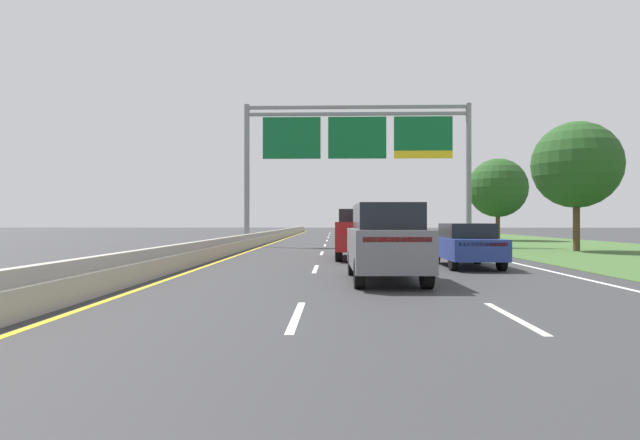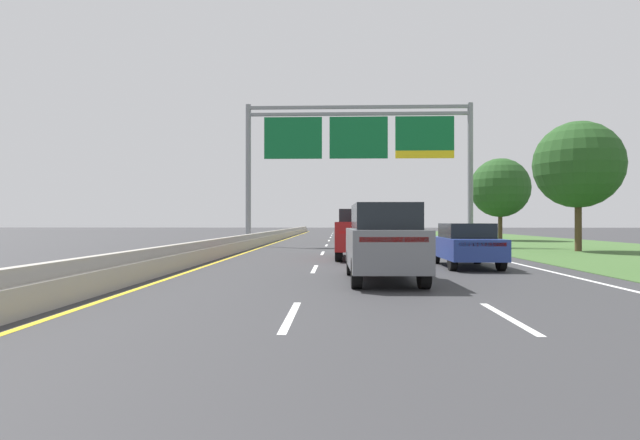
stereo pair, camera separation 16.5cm
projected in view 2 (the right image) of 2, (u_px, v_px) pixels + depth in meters
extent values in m
plane|color=#333335|center=(355.00, 247.00, 33.44)|extent=(220.00, 220.00, 0.00)
cube|color=white|center=(291.00, 316.00, 9.02)|extent=(0.14, 3.00, 0.01)
cube|color=white|center=(315.00, 269.00, 18.02)|extent=(0.14, 3.00, 0.01)
cube|color=white|center=(323.00, 253.00, 27.01)|extent=(0.14, 3.00, 0.01)
cube|color=white|center=(326.00, 245.00, 36.01)|extent=(0.14, 3.00, 0.01)
cube|color=white|center=(329.00, 241.00, 45.00)|extent=(0.14, 3.00, 0.01)
cube|color=white|center=(330.00, 237.00, 54.00)|extent=(0.14, 3.00, 0.01)
cube|color=white|center=(332.00, 235.00, 62.99)|extent=(0.14, 3.00, 0.01)
cube|color=white|center=(332.00, 233.00, 71.98)|extent=(0.14, 3.00, 0.01)
cube|color=white|center=(333.00, 232.00, 80.98)|extent=(0.14, 3.00, 0.01)
cube|color=white|center=(508.00, 317.00, 8.89)|extent=(0.14, 3.00, 0.01)
cube|color=white|center=(423.00, 269.00, 17.89)|extent=(0.14, 3.00, 0.01)
cube|color=white|center=(394.00, 253.00, 26.88)|extent=(0.14, 3.00, 0.01)
cube|color=white|center=(380.00, 245.00, 35.88)|extent=(0.14, 3.00, 0.01)
cube|color=white|center=(372.00, 241.00, 44.87)|extent=(0.14, 3.00, 0.01)
cube|color=white|center=(366.00, 237.00, 53.87)|extent=(0.14, 3.00, 0.01)
cube|color=white|center=(362.00, 235.00, 62.86)|extent=(0.14, 3.00, 0.01)
cube|color=white|center=(359.00, 234.00, 71.85)|extent=(0.14, 3.00, 0.01)
cube|color=white|center=(357.00, 232.00, 80.85)|extent=(0.14, 3.00, 0.01)
cube|color=white|center=(447.00, 247.00, 33.24)|extent=(0.16, 106.00, 0.01)
cube|color=gold|center=(263.00, 247.00, 33.65)|extent=(0.16, 106.00, 0.01)
cube|color=#3D602D|center=(576.00, 247.00, 32.95)|extent=(14.00, 110.00, 0.02)
cube|color=#A8A399|center=(252.00, 243.00, 33.68)|extent=(0.60, 110.00, 0.55)
cube|color=#A8A399|center=(252.00, 236.00, 33.68)|extent=(0.25, 110.00, 0.30)
cylinder|color=gray|center=(248.00, 175.00, 34.94)|extent=(0.36, 0.36, 9.46)
cylinder|color=gray|center=(470.00, 175.00, 34.42)|extent=(0.36, 0.36, 9.46)
cube|color=gray|center=(358.00, 107.00, 34.69)|extent=(14.70, 0.24, 0.20)
cube|color=gray|center=(358.00, 114.00, 34.69)|extent=(14.70, 0.24, 0.20)
cube|color=#0C602D|center=(293.00, 138.00, 34.66)|extent=(3.83, 0.12, 2.76)
cube|color=#0C602D|center=(359.00, 138.00, 34.51)|extent=(3.83, 0.12, 2.76)
cube|color=#0C602D|center=(425.00, 133.00, 34.36)|extent=(3.83, 0.12, 2.26)
cube|color=yellow|center=(425.00, 154.00, 34.35)|extent=(3.83, 0.12, 0.50)
cube|color=maroon|center=(358.00, 238.00, 23.20)|extent=(2.07, 5.43, 1.00)
cube|color=black|center=(358.00, 218.00, 24.05)|extent=(1.75, 1.92, 0.78)
cube|color=#B21414|center=(360.00, 232.00, 20.54)|extent=(1.68, 0.10, 0.12)
cube|color=maroon|center=(359.00, 224.00, 21.48)|extent=(2.03, 1.97, 0.20)
cylinder|color=black|center=(340.00, 247.00, 25.07)|extent=(0.31, 0.84, 0.84)
cylinder|color=black|center=(375.00, 247.00, 24.99)|extent=(0.31, 0.84, 0.84)
cylinder|color=black|center=(339.00, 251.00, 21.41)|extent=(0.31, 0.84, 0.84)
cylinder|color=black|center=(380.00, 251.00, 21.32)|extent=(0.31, 0.84, 0.84)
cube|color=#A38438|center=(351.00, 233.00, 44.80)|extent=(1.86, 4.42, 0.72)
cube|color=black|center=(351.00, 225.00, 44.75)|extent=(1.58, 2.31, 0.52)
cube|color=#B21414|center=(351.00, 231.00, 42.64)|extent=(1.53, 0.09, 0.12)
cylinder|color=black|center=(341.00, 236.00, 46.32)|extent=(0.23, 0.66, 0.66)
cylinder|color=black|center=(359.00, 236.00, 46.28)|extent=(0.23, 0.66, 0.66)
cylinder|color=black|center=(342.00, 237.00, 43.33)|extent=(0.23, 0.66, 0.66)
cylinder|color=black|center=(361.00, 237.00, 43.28)|extent=(0.23, 0.66, 0.66)
cube|color=navy|center=(466.00, 248.00, 18.84)|extent=(1.83, 4.40, 0.72)
cube|color=black|center=(466.00, 231.00, 18.80)|extent=(1.57, 2.30, 0.52)
cube|color=#B21414|center=(482.00, 244.00, 16.69)|extent=(1.53, 0.08, 0.12)
cylinder|color=black|center=(436.00, 255.00, 20.37)|extent=(0.22, 0.66, 0.66)
cylinder|color=black|center=(477.00, 255.00, 20.31)|extent=(0.22, 0.66, 0.66)
cylinder|color=black|center=(452.00, 261.00, 17.38)|extent=(0.22, 0.66, 0.66)
cylinder|color=black|center=(501.00, 261.00, 17.32)|extent=(0.22, 0.66, 0.66)
cube|color=slate|center=(383.00, 248.00, 14.35)|extent=(1.99, 4.73, 1.05)
cube|color=black|center=(384.00, 217.00, 14.20)|extent=(1.69, 3.03, 0.68)
cube|color=#B21414|center=(394.00, 240.00, 12.04)|extent=(1.60, 0.11, 0.12)
cylinder|color=black|center=(351.00, 263.00, 15.96)|extent=(0.27, 0.76, 0.76)
cylinder|color=black|center=(405.00, 263.00, 15.93)|extent=(0.27, 0.76, 0.76)
cylinder|color=black|center=(357.00, 273.00, 12.76)|extent=(0.27, 0.76, 0.76)
cylinder|color=black|center=(424.00, 273.00, 12.73)|extent=(0.27, 0.76, 0.76)
cylinder|color=#4C3823|center=(578.00, 225.00, 28.55)|extent=(0.36, 0.36, 2.86)
sphere|color=#234C1E|center=(578.00, 165.00, 28.56)|extent=(4.73, 4.73, 4.73)
cylinder|color=#4C3823|center=(500.00, 226.00, 45.20)|extent=(0.36, 0.36, 2.53)
sphere|color=#234C1E|center=(500.00, 188.00, 45.21)|extent=(5.09, 5.09, 5.09)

